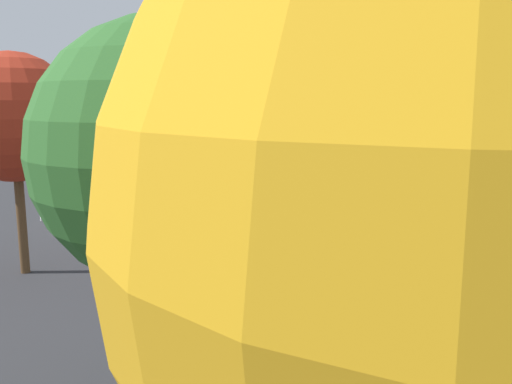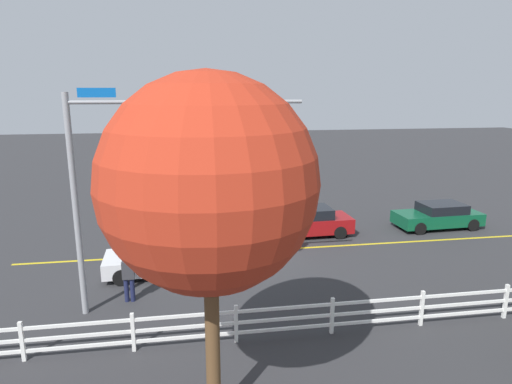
{
  "view_description": "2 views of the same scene",
  "coord_description": "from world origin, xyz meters",
  "px_view_note": "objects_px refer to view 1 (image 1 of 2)",
  "views": [
    {
      "loc": [
        -16.76,
        15.31,
        5.97
      ],
      "look_at": [
        1.14,
        0.69,
        1.94
      ],
      "focal_mm": 37.38,
      "sensor_mm": 36.0,
      "label": 1
    },
    {
      "loc": [
        2.58,
        18.61,
        7.14
      ],
      "look_at": [
        -0.39,
        0.15,
        2.79
      ],
      "focal_mm": 30.68,
      "sensor_mm": 36.0,
      "label": 2
    }
  ],
  "objects_px": {
    "car_0": "(368,229)",
    "car_1": "(202,215)",
    "tree_0": "(458,214)",
    "pedestrian": "(148,212)",
    "tree_2": "(167,153)",
    "car_2": "(265,205)",
    "tree_1": "(14,118)"
  },
  "relations": [
    {
      "from": "car_0",
      "to": "tree_0",
      "type": "xyz_separation_m",
      "value": [
        -11.81,
        13.9,
        4.53
      ]
    },
    {
      "from": "tree_2",
      "to": "tree_0",
      "type": "bearing_deg",
      "value": 167.33
    },
    {
      "from": "car_0",
      "to": "tree_0",
      "type": "relative_size",
      "value": 0.64
    },
    {
      "from": "car_0",
      "to": "tree_0",
      "type": "height_order",
      "value": "tree_0"
    },
    {
      "from": "pedestrian",
      "to": "tree_1",
      "type": "height_order",
      "value": "tree_1"
    },
    {
      "from": "tree_2",
      "to": "pedestrian",
      "type": "bearing_deg",
      "value": -26.14
    },
    {
      "from": "car_2",
      "to": "tree_1",
      "type": "relative_size",
      "value": 0.57
    },
    {
      "from": "car_1",
      "to": "car_2",
      "type": "distance_m",
      "value": 3.74
    },
    {
      "from": "tree_2",
      "to": "car_2",
      "type": "bearing_deg",
      "value": -45.77
    },
    {
      "from": "car_0",
      "to": "car_2",
      "type": "bearing_deg",
      "value": -2.89
    },
    {
      "from": "car_2",
      "to": "pedestrian",
      "type": "xyz_separation_m",
      "value": [
        1.13,
        6.04,
        0.3
      ]
    },
    {
      "from": "car_2",
      "to": "car_0",
      "type": "bearing_deg",
      "value": 179.6
    },
    {
      "from": "car_1",
      "to": "tree_1",
      "type": "bearing_deg",
      "value": -82.15
    },
    {
      "from": "car_0",
      "to": "car_2",
      "type": "relative_size",
      "value": 1.12
    },
    {
      "from": "tree_1",
      "to": "car_0",
      "type": "bearing_deg",
      "value": -113.9
    },
    {
      "from": "tree_0",
      "to": "car_2",
      "type": "bearing_deg",
      "value": -37.14
    },
    {
      "from": "car_0",
      "to": "tree_2",
      "type": "distance_m",
      "value": 14.37
    },
    {
      "from": "car_1",
      "to": "tree_2",
      "type": "bearing_deg",
      "value": -38.04
    },
    {
      "from": "car_0",
      "to": "tree_1",
      "type": "xyz_separation_m",
      "value": [
        5.33,
        12.03,
        4.66
      ]
    },
    {
      "from": "car_0",
      "to": "pedestrian",
      "type": "relative_size",
      "value": 2.86
    },
    {
      "from": "tree_0",
      "to": "pedestrian",
      "type": "bearing_deg",
      "value": -22.12
    },
    {
      "from": "pedestrian",
      "to": "car_0",
      "type": "bearing_deg",
      "value": -51.62
    },
    {
      "from": "pedestrian",
      "to": "tree_0",
      "type": "distance_m",
      "value": 21.65
    },
    {
      "from": "car_1",
      "to": "pedestrian",
      "type": "relative_size",
      "value": 2.69
    },
    {
      "from": "car_1",
      "to": "tree_0",
      "type": "height_order",
      "value": "tree_0"
    },
    {
      "from": "pedestrian",
      "to": "car_1",
      "type": "bearing_deg",
      "value": -21.6
    },
    {
      "from": "car_0",
      "to": "tree_2",
      "type": "xyz_separation_m",
      "value": [
        -5.58,
        12.5,
        4.36
      ]
    },
    {
      "from": "car_2",
      "to": "tree_1",
      "type": "distance_m",
      "value": 13.12
    },
    {
      "from": "pedestrian",
      "to": "tree_1",
      "type": "xyz_separation_m",
      "value": [
        -2.52,
        6.12,
        4.44
      ]
    },
    {
      "from": "car_1",
      "to": "tree_2",
      "type": "relative_size",
      "value": 0.62
    },
    {
      "from": "tree_0",
      "to": "tree_2",
      "type": "height_order",
      "value": "tree_0"
    },
    {
      "from": "car_0",
      "to": "car_1",
      "type": "relative_size",
      "value": 1.06
    }
  ]
}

